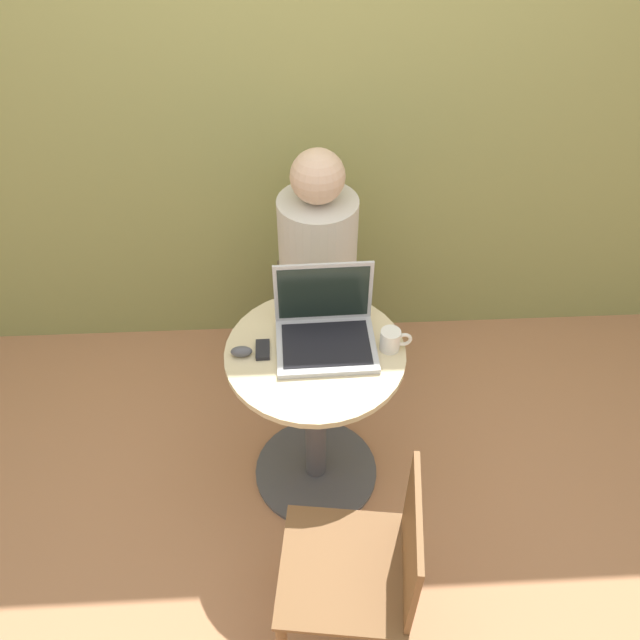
{
  "coord_description": "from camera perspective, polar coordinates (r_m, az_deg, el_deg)",
  "views": [
    {
      "loc": [
        -0.06,
        -1.5,
        2.33
      ],
      "look_at": [
        0.02,
        0.05,
        0.86
      ],
      "focal_mm": 35.0,
      "sensor_mm": 36.0,
      "label": 1
    }
  ],
  "objects": [
    {
      "name": "ground_plane",
      "position": [
        2.77,
        -0.36,
        -13.68
      ],
      "size": [
        12.0,
        12.0,
        0.0
      ],
      "primitive_type": "plane",
      "color": "tan"
    },
    {
      "name": "back_wall",
      "position": [
        2.64,
        -1.47,
        20.57
      ],
      "size": [
        7.0,
        0.05,
        2.6
      ],
      "color": "#939956",
      "rests_on": "ground_plane"
    },
    {
      "name": "round_table",
      "position": [
        2.4,
        -0.41,
        -7.72
      ],
      "size": [
        0.63,
        0.63,
        0.76
      ],
      "color": "#4C4C51",
      "rests_on": "ground_plane"
    },
    {
      "name": "laptop",
      "position": [
        2.17,
        0.48,
        -0.75
      ],
      "size": [
        0.35,
        0.28,
        0.27
      ],
      "color": "#B7B7BC",
      "rests_on": "round_table"
    },
    {
      "name": "cell_phone",
      "position": [
        2.18,
        -5.26,
        -2.73
      ],
      "size": [
        0.05,
        0.09,
        0.02
      ],
      "color": "black",
      "rests_on": "round_table"
    },
    {
      "name": "computer_mouse",
      "position": [
        2.16,
        -7.2,
        -2.88
      ],
      "size": [
        0.07,
        0.04,
        0.04
      ],
      "color": "#4C4C51",
      "rests_on": "round_table"
    },
    {
      "name": "coffee_cup",
      "position": [
        2.17,
        6.55,
        -1.82
      ],
      "size": [
        0.11,
        0.07,
        0.08
      ],
      "color": "white",
      "rests_on": "round_table"
    },
    {
      "name": "chair_empty",
      "position": [
        2.09,
        4.07,
        -21.81
      ],
      "size": [
        0.45,
        0.45,
        0.82
      ],
      "color": "brown",
      "rests_on": "ground_plane"
    },
    {
      "name": "person_seated",
      "position": [
        2.8,
        -0.34,
        3.09
      ],
      "size": [
        0.35,
        0.52,
        1.21
      ],
      "color": "brown",
      "rests_on": "ground_plane"
    }
  ]
}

